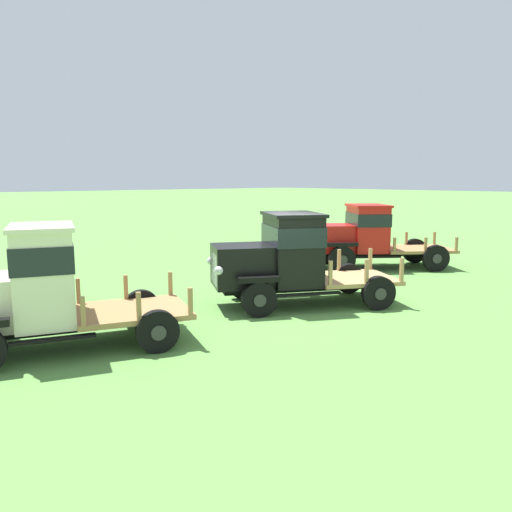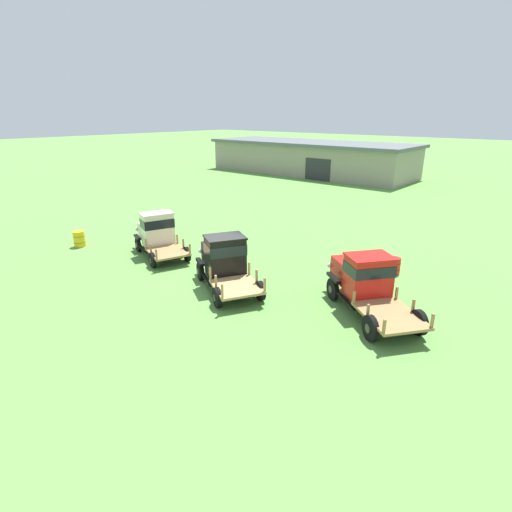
{
  "view_description": "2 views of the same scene",
  "coord_description": "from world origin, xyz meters",
  "px_view_note": "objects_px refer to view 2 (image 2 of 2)",
  "views": [
    {
      "loc": [
        -8.33,
        -8.38,
        3.09
      ],
      "look_at": [
        0.7,
        1.68,
        1.0
      ],
      "focal_mm": 35.0,
      "sensor_mm": 36.0,
      "label": 1
    },
    {
      "loc": [
        11.92,
        -11.5,
        7.24
      ],
      "look_at": [
        0.7,
        1.68,
        1.0
      ],
      "focal_mm": 28.0,
      "sensor_mm": 36.0,
      "label": 2
    }
  ],
  "objects_px": {
    "vintage_truck_midrow_center": "(365,280)",
    "oil_drum_beside_row": "(394,266)",
    "farm_shed": "(310,157)",
    "oil_drum_near_fence": "(79,239)",
    "vintage_truck_second_in_line": "(224,259)",
    "vintage_truck_foreground_near": "(157,233)"
  },
  "relations": [
    {
      "from": "vintage_truck_foreground_near",
      "to": "vintage_truck_midrow_center",
      "type": "relative_size",
      "value": 0.94
    },
    {
      "from": "farm_shed",
      "to": "oil_drum_near_fence",
      "type": "relative_size",
      "value": 28.63
    },
    {
      "from": "farm_shed",
      "to": "oil_drum_beside_row",
      "type": "xyz_separation_m",
      "value": [
        21.47,
        -25.42,
        -1.56
      ]
    },
    {
      "from": "vintage_truck_midrow_center",
      "to": "oil_drum_beside_row",
      "type": "height_order",
      "value": "vintage_truck_midrow_center"
    },
    {
      "from": "farm_shed",
      "to": "oil_drum_near_fence",
      "type": "distance_m",
      "value": 33.67
    },
    {
      "from": "farm_shed",
      "to": "vintage_truck_midrow_center",
      "type": "height_order",
      "value": "farm_shed"
    },
    {
      "from": "vintage_truck_foreground_near",
      "to": "oil_drum_near_fence",
      "type": "height_order",
      "value": "vintage_truck_foreground_near"
    },
    {
      "from": "vintage_truck_second_in_line",
      "to": "oil_drum_near_fence",
      "type": "xyz_separation_m",
      "value": [
        -10.07,
        -1.59,
        -0.73
      ]
    },
    {
      "from": "farm_shed",
      "to": "vintage_truck_foreground_near",
      "type": "xyz_separation_m",
      "value": [
        10.5,
        -30.85,
        -0.82
      ]
    },
    {
      "from": "vintage_truck_second_in_line",
      "to": "vintage_truck_midrow_center",
      "type": "xyz_separation_m",
      "value": [
        5.73,
        1.92,
        -0.03
      ]
    },
    {
      "from": "oil_drum_beside_row",
      "to": "oil_drum_near_fence",
      "type": "relative_size",
      "value": 0.9
    },
    {
      "from": "vintage_truck_second_in_line",
      "to": "oil_drum_near_fence",
      "type": "bearing_deg",
      "value": -171.04
    },
    {
      "from": "farm_shed",
      "to": "vintage_truck_midrow_center",
      "type": "xyz_separation_m",
      "value": [
        21.93,
        -29.56,
        -0.81
      ]
    },
    {
      "from": "vintage_truck_midrow_center",
      "to": "vintage_truck_second_in_line",
      "type": "bearing_deg",
      "value": -161.48
    },
    {
      "from": "vintage_truck_midrow_center",
      "to": "oil_drum_near_fence",
      "type": "xyz_separation_m",
      "value": [
        -15.8,
        -3.51,
        -0.7
      ]
    },
    {
      "from": "oil_drum_beside_row",
      "to": "oil_drum_near_fence",
      "type": "height_order",
      "value": "oil_drum_near_fence"
    },
    {
      "from": "farm_shed",
      "to": "oil_drum_beside_row",
      "type": "height_order",
      "value": "farm_shed"
    },
    {
      "from": "vintage_truck_midrow_center",
      "to": "farm_shed",
      "type": "bearing_deg",
      "value": 126.56
    },
    {
      "from": "vintage_truck_second_in_line",
      "to": "oil_drum_near_fence",
      "type": "height_order",
      "value": "vintage_truck_second_in_line"
    },
    {
      "from": "vintage_truck_second_in_line",
      "to": "vintage_truck_foreground_near",
      "type": "bearing_deg",
      "value": 173.63
    },
    {
      "from": "vintage_truck_midrow_center",
      "to": "oil_drum_beside_row",
      "type": "bearing_deg",
      "value": 96.31
    },
    {
      "from": "vintage_truck_second_in_line",
      "to": "vintage_truck_midrow_center",
      "type": "height_order",
      "value": "vintage_truck_second_in_line"
    }
  ]
}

